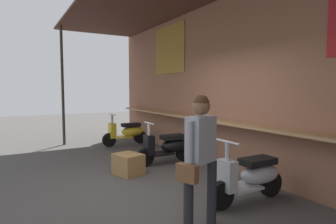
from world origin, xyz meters
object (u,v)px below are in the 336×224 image
scooter_yellow (128,132)px  scooter_black (168,146)px  merchandise_crate (128,164)px  shopper_with_handbag (200,148)px  scooter_silver (252,176)px

scooter_yellow → scooter_black: 2.50m
merchandise_crate → shopper_with_handbag: bearing=-0.8°
scooter_black → scooter_silver: bearing=91.7°
scooter_yellow → merchandise_crate: bearing=67.5°
scooter_yellow → merchandise_crate: size_ratio=2.56×
scooter_black → shopper_with_handbag: shopper_with_handbag is taller
scooter_yellow → shopper_with_handbag: 5.41m
scooter_black → scooter_silver: 2.51m
scooter_black → merchandise_crate: bearing=18.2°
scooter_silver → scooter_black: bearing=-89.6°
scooter_black → shopper_with_handbag: 3.04m
scooter_black → merchandise_crate: scooter_black is taller
scooter_yellow → shopper_with_handbag: shopper_with_handbag is taller
scooter_black → shopper_with_handbag: size_ratio=0.87×
scooter_black → merchandise_crate: (0.33, -1.11, -0.18)m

